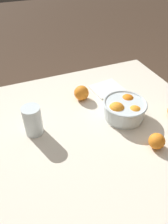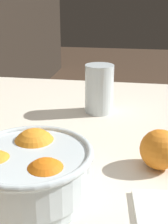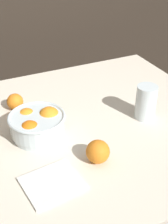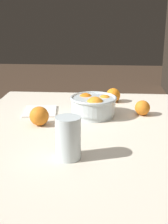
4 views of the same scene
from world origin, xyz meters
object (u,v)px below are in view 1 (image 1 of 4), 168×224
fruit_bowl (124,109)px  orange_loose_front (81,93)px  juice_glass (33,122)px  orange_loose_aside (157,141)px

fruit_bowl → orange_loose_front: fruit_bowl is taller
fruit_bowl → juice_glass: size_ratio=1.50×
juice_glass → fruit_bowl: bearing=171.5°
fruit_bowl → juice_glass: 0.44m
fruit_bowl → juice_glass: bearing=-8.5°
orange_loose_aside → orange_loose_front: bearing=-69.7°
juice_glass → orange_loose_aside: juice_glass is taller
juice_glass → orange_loose_aside: 0.54m
juice_glass → orange_loose_aside: (-0.46, 0.29, -0.03)m
fruit_bowl → juice_glass: juice_glass is taller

